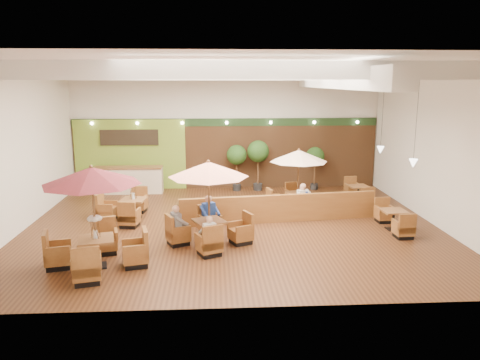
{
  "coord_description": "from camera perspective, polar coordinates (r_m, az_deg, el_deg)",
  "views": [
    {
      "loc": [
        -0.63,
        -15.47,
        4.89
      ],
      "look_at": [
        0.3,
        0.5,
        1.5
      ],
      "focal_mm": 35.0,
      "sensor_mm": 36.0,
      "label": 1
    }
  ],
  "objects": [
    {
      "name": "topiary_1",
      "position": [
        21.11,
        2.22,
        3.27
      ],
      "size": [
        0.98,
        0.98,
        2.28
      ],
      "color": "black",
      "rests_on": "ground"
    },
    {
      "name": "diner_1",
      "position": [
        15.17,
        -3.75,
        -3.82
      ],
      "size": [
        0.46,
        0.45,
        0.82
      ],
      "rotation": [
        0.0,
        0.0,
        3.63
      ],
      "color": "#234399",
      "rests_on": "ground"
    },
    {
      "name": "service_counter",
      "position": [
        21.35,
        -13.43,
        -0.0
      ],
      "size": [
        3.0,
        0.75,
        1.18
      ],
      "color": "beige",
      "rests_on": "ground"
    },
    {
      "name": "table_2",
      "position": [
        17.91,
        6.98,
        1.73
      ],
      "size": [
        2.32,
        2.43,
        2.4
      ],
      "rotation": [
        0.0,
        0.0,
        0.23
      ],
      "color": "brown",
      "rests_on": "ground"
    },
    {
      "name": "diner_4",
      "position": [
        17.28,
        7.58,
        -1.98
      ],
      "size": [
        0.44,
        0.4,
        0.79
      ],
      "rotation": [
        0.0,
        0.0,
        0.33
      ],
      "color": "white",
      "rests_on": "ground"
    },
    {
      "name": "table_0",
      "position": [
        12.78,
        -17.47,
        -2.27
      ],
      "size": [
        2.84,
        2.84,
        2.78
      ],
      "rotation": [
        0.0,
        0.0,
        0.23
      ],
      "color": "brown",
      "rests_on": "ground"
    },
    {
      "name": "diner_3",
      "position": [
        17.29,
        7.58,
        -2.07
      ],
      "size": [
        0.36,
        0.29,
        0.72
      ],
      "rotation": [
        0.0,
        0.0,
        0.06
      ],
      "color": "#234399",
      "rests_on": "ground"
    },
    {
      "name": "topiary_0",
      "position": [
        21.06,
        -0.41,
        2.86
      ],
      "size": [
        0.9,
        0.9,
        2.09
      ],
      "color": "black",
      "rests_on": "ground"
    },
    {
      "name": "table_3",
      "position": [
        17.33,
        -13.63,
        -3.23
      ],
      "size": [
        1.79,
        2.6,
        1.53
      ],
      "rotation": [
        0.0,
        0.0,
        -0.15
      ],
      "color": "brown",
      "rests_on": "ground"
    },
    {
      "name": "diner_2",
      "position": [
        14.3,
        -7.61,
        -4.95
      ],
      "size": [
        0.42,
        0.44,
        0.78
      ],
      "rotation": [
        0.0,
        0.0,
        5.16
      ],
      "color": "gray",
      "rests_on": "ground"
    },
    {
      "name": "room",
      "position": [
        16.75,
        -0.32,
        7.65
      ],
      "size": [
        14.04,
        14.0,
        5.52
      ],
      "color": "#381E0F",
      "rests_on": "ground"
    },
    {
      "name": "booth_divider",
      "position": [
        16.58,
        4.88,
        -3.46
      ],
      "size": [
        7.05,
        1.04,
        0.98
      ],
      "primitive_type": "cube",
      "rotation": [
        0.0,
        0.0,
        0.12
      ],
      "color": "brown",
      "rests_on": "ground"
    },
    {
      "name": "table_5",
      "position": [
        19.92,
        14.21,
        -1.65
      ],
      "size": [
        0.86,
        2.33,
        0.85
      ],
      "rotation": [
        0.0,
        0.0,
        0.13
      ],
      "color": "brown",
      "rests_on": "ground"
    },
    {
      "name": "table_4",
      "position": [
        16.53,
        18.19,
        -4.67
      ],
      "size": [
        0.81,
        2.3,
        0.85
      ],
      "rotation": [
        0.0,
        0.0,
        0.05
      ],
      "color": "brown",
      "rests_on": "ground"
    },
    {
      "name": "topiary_2",
      "position": [
        21.55,
        9.13,
        2.67
      ],
      "size": [
        0.85,
        0.85,
        1.97
      ],
      "color": "black",
      "rests_on": "ground"
    },
    {
      "name": "table_1",
      "position": [
        14.0,
        -3.83,
        -0.89
      ],
      "size": [
        2.73,
        2.73,
        2.61
      ],
      "rotation": [
        0.0,
        0.0,
        0.42
      ],
      "color": "brown",
      "rests_on": "ground"
    },
    {
      "name": "diner_0",
      "position": [
        13.36,
        -3.8,
        -6.21
      ],
      "size": [
        0.4,
        0.36,
        0.72
      ],
      "rotation": [
        0.0,
        0.0,
        0.35
      ],
      "color": "white",
      "rests_on": "ground"
    }
  ]
}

